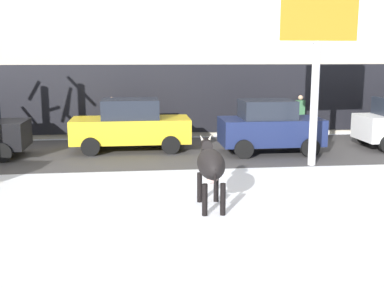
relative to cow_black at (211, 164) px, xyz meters
name	(u,v)px	position (x,y,z in m)	size (l,w,h in m)	color
ground_plane	(200,226)	(-0.39, -1.17, -0.99)	(120.00, 120.00, 0.00)	white
road_strip	(172,151)	(-0.39, 6.41, -0.99)	(60.00, 5.60, 0.01)	#423F3F
cow_black	(211,164)	(0.00, 0.00, 0.00)	(0.62, 1.90, 1.54)	black
billboard	(318,23)	(3.78, 3.80, 3.32)	(2.52, 0.26, 5.56)	silver
car_yellow_sedan	(131,125)	(-1.85, 6.85, -0.09)	(4.21, 1.99, 1.84)	gold
car_navy_hatchback	(270,127)	(2.97, 5.82, -0.07)	(3.51, 1.93, 1.86)	#19234C
pedestrian_near_billboard	(300,115)	(5.19, 9.10, -0.11)	(0.36, 0.24, 1.73)	#282833
pedestrian_by_cars	(112,118)	(-2.62, 9.10, -0.11)	(0.36, 0.24, 1.73)	#282833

